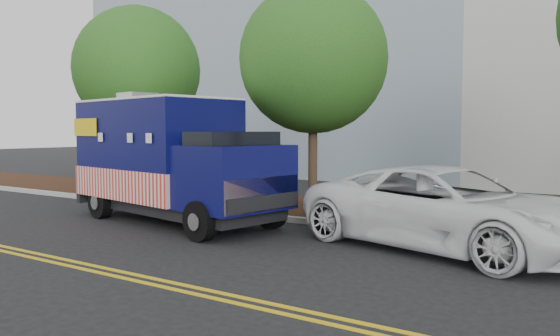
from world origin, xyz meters
The scene contains 10 objects.
ground centered at (0.00, 0.00, 0.00)m, with size 120.00×120.00×0.00m, color black.
curb centered at (0.00, 1.40, 0.07)m, with size 120.00×0.18×0.15m, color #9E9E99.
mulch_strip centered at (0.00, 3.50, 0.07)m, with size 120.00×4.00×0.15m, color black.
centerline_near centered at (0.00, -4.45, 0.01)m, with size 120.00×0.10×0.01m, color gold.
centerline_far centered at (0.00, -4.70, 0.01)m, with size 120.00×0.10×0.01m, color gold.
tree_a centered at (-6.82, 2.85, 4.53)m, with size 4.43×4.43×6.75m.
tree_b centered at (0.32, 2.93, 4.40)m, with size 4.21×4.21×6.51m.
sign_post centered at (-2.29, 1.82, 1.20)m, with size 0.06×0.06×2.40m, color #473828.
food_truck centered at (-2.21, -0.22, 1.56)m, with size 6.86×3.55×3.45m.
white_car centered at (4.92, 0.38, 0.84)m, with size 2.78×6.03×1.68m, color white.
Camera 1 is at (8.17, -10.55, 2.41)m, focal length 35.00 mm.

